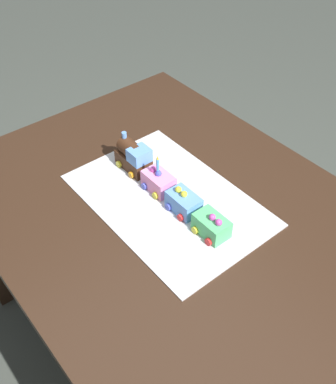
{
  "coord_description": "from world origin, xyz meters",
  "views": [
    {
      "loc": [
        0.7,
        -0.61,
        1.7
      ],
      "look_at": [
        -0.07,
        0.01,
        0.77
      ],
      "focal_mm": 42.51,
      "sensor_mm": 36.0,
      "label": 1
    }
  ],
  "objects_px": {
    "cake_car_caboose_sky_blue": "(184,202)",
    "cake_car_tanker_mint_green": "(212,226)",
    "dining_table": "(179,239)",
    "birthday_candle": "(158,164)",
    "cake_car_gondola_bubblegum": "(159,181)",
    "cake_locomotive": "(134,156)"
  },
  "relations": [
    {
      "from": "cake_car_caboose_sky_blue",
      "to": "cake_car_tanker_mint_green",
      "type": "distance_m",
      "value": 0.12
    },
    {
      "from": "dining_table",
      "to": "birthday_candle",
      "type": "distance_m",
      "value": 0.25
    },
    {
      "from": "cake_car_gondola_bubblegum",
      "to": "cake_car_tanker_mint_green",
      "type": "height_order",
      "value": "same"
    },
    {
      "from": "cake_car_caboose_sky_blue",
      "to": "dining_table",
      "type": "bearing_deg",
      "value": -69.98
    },
    {
      "from": "cake_locomotive",
      "to": "birthday_candle",
      "type": "height_order",
      "value": "birthday_candle"
    },
    {
      "from": "cake_car_tanker_mint_green",
      "to": "cake_locomotive",
      "type": "bearing_deg",
      "value": -180.0
    },
    {
      "from": "cake_car_gondola_bubblegum",
      "to": "cake_car_caboose_sky_blue",
      "type": "xyz_separation_m",
      "value": [
        0.12,
        0.0,
        0.0
      ]
    },
    {
      "from": "dining_table",
      "to": "cake_locomotive",
      "type": "height_order",
      "value": "cake_locomotive"
    },
    {
      "from": "dining_table",
      "to": "cake_car_gondola_bubblegum",
      "type": "bearing_deg",
      "value": 170.54
    },
    {
      "from": "cake_locomotive",
      "to": "cake_car_tanker_mint_green",
      "type": "height_order",
      "value": "cake_locomotive"
    },
    {
      "from": "cake_car_tanker_mint_green",
      "to": "cake_car_caboose_sky_blue",
      "type": "bearing_deg",
      "value": 180.0
    },
    {
      "from": "dining_table",
      "to": "cake_car_gondola_bubblegum",
      "type": "height_order",
      "value": "cake_car_gondola_bubblegum"
    },
    {
      "from": "cake_car_gondola_bubblegum",
      "to": "birthday_candle",
      "type": "relative_size",
      "value": 1.83
    },
    {
      "from": "dining_table",
      "to": "cake_locomotive",
      "type": "relative_size",
      "value": 10.0
    },
    {
      "from": "cake_car_gondola_bubblegum",
      "to": "cake_car_caboose_sky_blue",
      "type": "relative_size",
      "value": 1.0
    },
    {
      "from": "dining_table",
      "to": "cake_car_tanker_mint_green",
      "type": "relative_size",
      "value": 14.0
    },
    {
      "from": "cake_car_tanker_mint_green",
      "to": "birthday_candle",
      "type": "distance_m",
      "value": 0.25
    },
    {
      "from": "cake_locomotive",
      "to": "cake_car_gondola_bubblegum",
      "type": "height_order",
      "value": "cake_locomotive"
    },
    {
      "from": "cake_locomotive",
      "to": "cake_car_tanker_mint_green",
      "type": "relative_size",
      "value": 1.4
    },
    {
      "from": "dining_table",
      "to": "birthday_candle",
      "type": "relative_size",
      "value": 25.57
    },
    {
      "from": "cake_car_caboose_sky_blue",
      "to": "birthday_candle",
      "type": "distance_m",
      "value": 0.14
    },
    {
      "from": "cake_car_tanker_mint_green",
      "to": "cake_car_gondola_bubblegum",
      "type": "bearing_deg",
      "value": 180.0
    }
  ]
}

